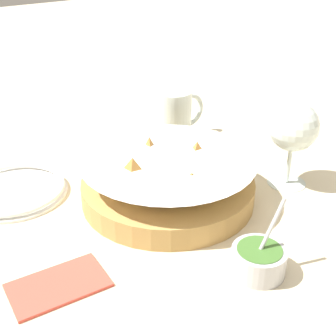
{
  "coord_description": "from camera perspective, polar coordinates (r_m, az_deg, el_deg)",
  "views": [
    {
      "loc": [
        -0.37,
        -0.48,
        0.39
      ],
      "look_at": [
        -0.01,
        0.03,
        0.06
      ],
      "focal_mm": 50.0,
      "sensor_mm": 36.0,
      "label": 1
    }
  ],
  "objects": [
    {
      "name": "sauce_cup",
      "position": [
        0.6,
        11.0,
        -10.88
      ],
      "size": [
        0.07,
        0.07,
        0.1
      ],
      "color": "#B7B7BC",
      "rests_on": "ground_plane"
    },
    {
      "name": "ground_plane",
      "position": [
        0.72,
        2.2,
        -4.75
      ],
      "size": [
        4.0,
        4.0,
        0.0
      ],
      "primitive_type": "plane",
      "color": "beige"
    },
    {
      "name": "napkin",
      "position": [
        0.6,
        -13.26,
        -13.6
      ],
      "size": [
        0.12,
        0.08,
        0.01
      ],
      "color": "#DB4C3D",
      "rests_on": "ground_plane"
    },
    {
      "name": "food_basket",
      "position": [
        0.73,
        0.0,
        -1.65
      ],
      "size": [
        0.27,
        0.27,
        0.09
      ],
      "color": "#B2894C",
      "rests_on": "ground_plane"
    },
    {
      "name": "wine_glass",
      "position": [
        0.77,
        15.06,
        4.58
      ],
      "size": [
        0.08,
        0.08,
        0.14
      ],
      "color": "silver",
      "rests_on": "ground_plane"
    },
    {
      "name": "side_plate",
      "position": [
        0.79,
        -18.36,
        -2.58
      ],
      "size": [
        0.17,
        0.17,
        0.01
      ],
      "color": "white",
      "rests_on": "ground_plane"
    },
    {
      "name": "beer_mug",
      "position": [
        0.93,
        0.79,
        6.26
      ],
      "size": [
        0.11,
        0.07,
        0.1
      ],
      "color": "silver",
      "rests_on": "ground_plane"
    }
  ]
}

